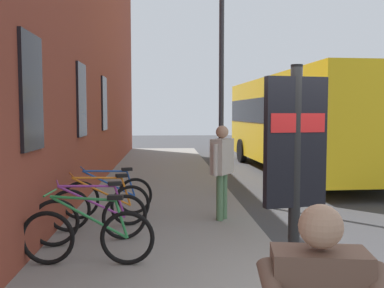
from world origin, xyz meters
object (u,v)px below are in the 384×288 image
(bicycle_under_window, at_px, (88,236))
(city_bus, at_px, (297,119))
(bicycle_mid_rack, at_px, (109,196))
(pedestrian_crossing_street, at_px, (222,162))
(street_lamp, at_px, (221,57))
(bicycle_by_door, at_px, (101,206))
(transit_info_sign, at_px, (295,160))
(bicycle_nearest_sign, at_px, (91,218))

(bicycle_under_window, bearing_deg, city_bus, -31.86)
(bicycle_under_window, height_order, bicycle_mid_rack, same)
(bicycle_mid_rack, xyz_separation_m, pedestrian_crossing_street, (-0.38, -2.15, 0.69))
(street_lamp, bearing_deg, bicycle_mid_rack, 129.19)
(city_bus, bearing_deg, bicycle_by_door, 141.85)
(transit_info_sign, height_order, street_lamp, street_lamp)
(bicycle_mid_rack, bearing_deg, transit_info_sign, -154.80)
(bicycle_mid_rack, bearing_deg, bicycle_by_door, 178.86)
(bicycle_under_window, height_order, city_bus, city_bus)
(pedestrian_crossing_street, bearing_deg, bicycle_under_window, 137.38)
(bicycle_nearest_sign, relative_size, street_lamp, 0.30)
(bicycle_under_window, relative_size, transit_info_sign, 0.74)
(city_bus, bearing_deg, pedestrian_crossing_street, 152.36)
(bicycle_nearest_sign, height_order, transit_info_sign, transit_info_sign)
(bicycle_mid_rack, bearing_deg, bicycle_under_window, -178.34)
(transit_info_sign, distance_m, city_bus, 11.70)
(city_bus, height_order, pedestrian_crossing_street, city_bus)
(bicycle_nearest_sign, relative_size, pedestrian_crossing_street, 0.97)
(street_lamp, bearing_deg, transit_info_sign, 177.79)
(transit_info_sign, relative_size, city_bus, 0.23)
(bicycle_nearest_sign, bearing_deg, street_lamp, -34.21)
(transit_info_sign, bearing_deg, city_bus, -17.69)
(transit_info_sign, relative_size, pedestrian_crossing_street, 1.36)
(bicycle_under_window, relative_size, city_bus, 0.17)
(bicycle_nearest_sign, distance_m, pedestrian_crossing_street, 2.64)
(pedestrian_crossing_street, height_order, street_lamp, street_lamp)
(bicycle_mid_rack, relative_size, city_bus, 0.16)
(pedestrian_crossing_street, bearing_deg, transit_info_sign, -179.45)
(bicycle_by_door, distance_m, city_bus, 9.44)
(street_lamp, bearing_deg, bicycle_under_window, 152.86)
(bicycle_by_door, relative_size, city_bus, 0.16)
(transit_info_sign, distance_m, street_lamp, 6.87)
(bicycle_under_window, xyz_separation_m, bicycle_mid_rack, (2.63, 0.08, 0.00))
(pedestrian_crossing_street, bearing_deg, city_bus, -27.64)
(transit_info_sign, height_order, pedestrian_crossing_street, transit_info_sign)
(bicycle_nearest_sign, bearing_deg, city_bus, -35.35)
(bicycle_nearest_sign, xyz_separation_m, bicycle_mid_rack, (1.67, -0.04, 0.00))
(bicycle_by_door, relative_size, transit_info_sign, 0.71)
(bicycle_mid_rack, height_order, street_lamp, street_lamp)
(bicycle_mid_rack, relative_size, pedestrian_crossing_street, 0.96)
(bicycle_under_window, relative_size, bicycle_nearest_sign, 1.03)
(city_bus, distance_m, pedestrian_crossing_street, 7.79)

